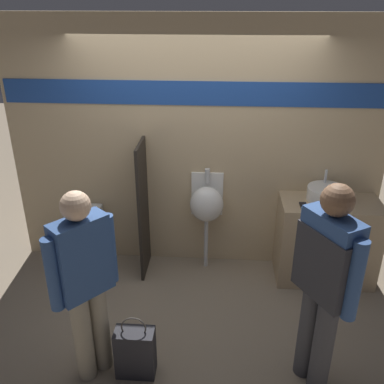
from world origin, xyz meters
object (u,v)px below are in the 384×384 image
toilet (84,247)px  shopping_bag (135,352)px  urinal_near_counter (207,204)px  person_with_lanyard (85,281)px  cell_phone (303,206)px  sink_basin (327,194)px  person_in_vest (325,277)px

toilet → shopping_bag: toilet is taller
shopping_bag → toilet: bearing=120.7°
urinal_near_counter → person_with_lanyard: size_ratio=0.71×
cell_phone → toilet: bearing=178.3°
sink_basin → person_in_vest: 1.51m
sink_basin → person_with_lanyard: 2.57m
person_with_lanyard → urinal_near_counter: bearing=12.9°
urinal_near_counter → person_in_vest: size_ratio=0.67×
sink_basin → urinal_near_counter: size_ratio=0.35×
toilet → person_with_lanyard: size_ratio=0.51×
sink_basin → urinal_near_counter: bearing=176.6°
person_in_vest → person_with_lanyard: (-1.76, -0.03, -0.10)m
cell_phone → person_in_vest: bearing=-93.1°
urinal_near_counter → toilet: (-1.35, -0.16, -0.50)m
shopping_bag → person_in_vest: bearing=1.6°
sink_basin → cell_phone: 0.31m
person_in_vest → sink_basin: bearing=-43.0°
person_in_vest → shopping_bag: 1.62m
cell_phone → person_with_lanyard: (-1.83, -1.34, -0.01)m
person_in_vest → person_with_lanyard: 1.76m
toilet → person_with_lanyard: person_with_lanyard is taller
toilet → shopping_bag: (0.84, -1.42, -0.07)m
shopping_bag → person_with_lanyard: bearing=178.2°
sink_basin → shopping_bag: bearing=-139.1°
urinal_near_counter → person_with_lanyard: 1.79m
person_with_lanyard → cell_phone: bearing=-12.4°
cell_phone → urinal_near_counter: urinal_near_counter is taller
toilet → shopping_bag: 1.65m
shopping_bag → cell_phone: bearing=42.2°
toilet → person_in_vest: bearing=-31.4°
urinal_near_counter → person_in_vest: person_in_vest is taller
cell_phone → urinal_near_counter: size_ratio=0.12×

